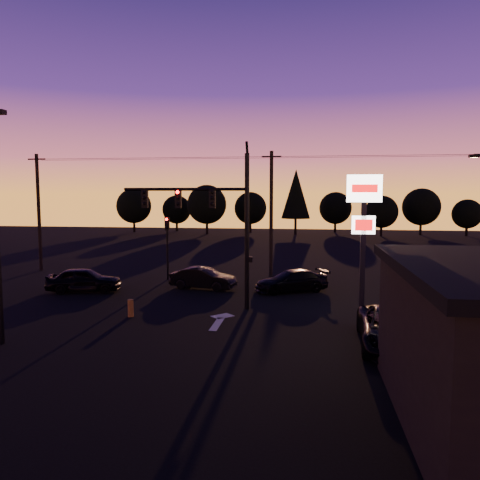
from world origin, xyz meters
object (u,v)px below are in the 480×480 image
at_px(car_left, 84,280).
at_px(car_right, 291,281).
at_px(traffic_signal_mast, 216,214).
at_px(bollard, 131,308).
at_px(secondary_signal, 167,239).
at_px(car_mid, 203,278).
at_px(pylon_sign, 364,218).
at_px(suv_parked, 393,329).

height_order(car_left, car_right, car_left).
distance_m(traffic_signal_mast, car_left, 10.12).
bearing_deg(traffic_signal_mast, bollard, -148.93).
height_order(secondary_signal, car_mid, secondary_signal).
bearing_deg(secondary_signal, car_left, -129.77).
height_order(traffic_signal_mast, car_left, traffic_signal_mast).
bearing_deg(car_right, secondary_signal, -132.06).
height_order(traffic_signal_mast, pylon_sign, traffic_signal_mast).
distance_m(pylon_sign, suv_parked, 5.10).
relative_size(secondary_signal, car_mid, 1.06).
xyz_separation_m(traffic_signal_mast, car_right, (3.75, 4.71, -4.28)).
xyz_separation_m(pylon_sign, suv_parked, (0.87, -2.82, -4.17)).
relative_size(secondary_signal, car_left, 0.99).
bearing_deg(car_right, car_left, -105.79).
relative_size(pylon_sign, bollard, 8.06).
distance_m(car_left, car_mid, 7.24).
distance_m(traffic_signal_mast, bollard, 6.34).
height_order(traffic_signal_mast, car_mid, traffic_signal_mast).
xyz_separation_m(bollard, suv_parked, (11.78, -3.01, 0.33)).
height_order(traffic_signal_mast, suv_parked, traffic_signal_mast).
xyz_separation_m(traffic_signal_mast, bollard, (-3.82, -2.30, -4.51)).
relative_size(car_left, car_right, 0.97).
bearing_deg(car_left, car_mid, -86.85).
relative_size(secondary_signal, car_right, 0.96).
height_order(secondary_signal, bollard, secondary_signal).
bearing_deg(bollard, traffic_signal_mast, 31.07).
height_order(traffic_signal_mast, car_right, traffic_signal_mast).
distance_m(car_left, car_right, 12.65).
bearing_deg(pylon_sign, car_mid, 140.71).
height_order(secondary_signal, pylon_sign, pylon_sign).
height_order(pylon_sign, car_left, pylon_sign).
height_order(pylon_sign, car_mid, pylon_sign).
distance_m(traffic_signal_mast, car_mid, 6.63).
xyz_separation_m(car_mid, car_right, (5.52, -0.06, -0.02)).
bearing_deg(secondary_signal, suv_parked, -44.86).
bearing_deg(car_mid, suv_parked, -125.75).
relative_size(pylon_sign, car_mid, 1.65).
distance_m(pylon_sign, car_left, 17.25).
distance_m(pylon_sign, bollard, 11.80).
distance_m(pylon_sign, car_mid, 12.22).
relative_size(bollard, car_left, 0.19).
relative_size(pylon_sign, car_right, 1.50).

